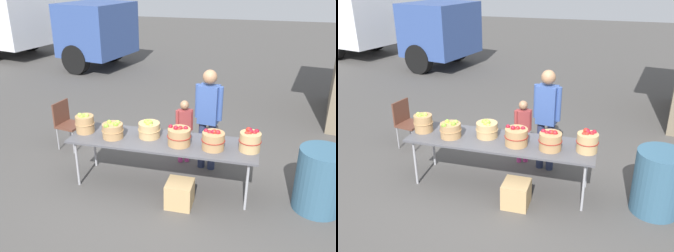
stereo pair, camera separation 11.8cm
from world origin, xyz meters
TOP-DOWN VIEW (x-y plane):
  - ground_plane at (0.00, 0.00)m, footprint 40.00×40.00m
  - market_table at (0.00, 0.00)m, footprint 2.70×0.76m
  - apple_basket_green_0 at (-1.21, 0.00)m, footprint 0.29×0.29m
  - apple_basket_green_1 at (-0.73, -0.08)m, footprint 0.32×0.32m
  - apple_basket_green_2 at (-0.22, 0.07)m, footprint 0.33×0.33m
  - apple_basket_red_0 at (0.25, -0.07)m, footprint 0.34×0.34m
  - apple_basket_red_1 at (0.73, -0.07)m, footprint 0.32×0.32m
  - apple_basket_red_2 at (1.21, 0.00)m, footprint 0.30×0.30m
  - vendor_adult at (0.54, 0.69)m, footprint 0.43×0.26m
  - child_customer at (0.14, 0.80)m, footprint 0.27×0.21m
  - box_truck at (-7.41, 7.11)m, footprint 7.98×3.76m
  - folding_chair at (-2.00, 0.82)m, footprint 0.46×0.46m
  - trash_barrel at (2.16, -0.02)m, footprint 0.64×0.64m
  - produce_crate at (0.35, -0.42)m, footprint 0.36×0.36m

SIDE VIEW (x-z plane):
  - ground_plane at x=0.00m, z-range 0.00..0.00m
  - produce_crate at x=0.35m, z-range 0.00..0.36m
  - trash_barrel at x=2.16m, z-range 0.00..0.88m
  - folding_chair at x=-2.00m, z-range 0.08..0.94m
  - child_customer at x=0.14m, z-range 0.10..1.19m
  - market_table at x=0.00m, z-range 0.34..1.09m
  - apple_basket_green_1 at x=-0.73m, z-range 0.73..0.99m
  - apple_basket_green_2 at x=-0.22m, z-range 0.73..1.01m
  - apple_basket_red_0 at x=0.25m, z-range 0.73..1.02m
  - apple_basket_red_1 at x=0.73m, z-range 0.74..1.02m
  - apple_basket_green_0 at x=-1.21m, z-range 0.74..1.04m
  - apple_basket_red_2 at x=1.21m, z-range 0.74..1.05m
  - vendor_adult at x=0.54m, z-range 0.15..1.79m
  - box_truck at x=-7.41m, z-range 0.11..2.86m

